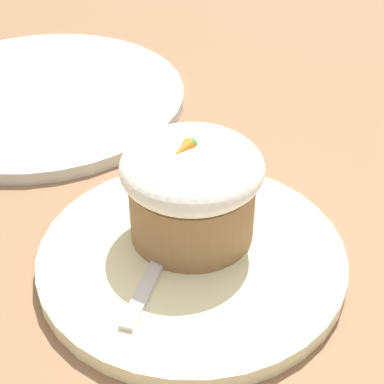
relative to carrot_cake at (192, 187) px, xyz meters
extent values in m
plane|color=#846042|center=(0.02, 0.01, -0.06)|extent=(4.00, 4.00, 0.00)
cylinder|color=beige|center=(0.02, 0.01, -0.05)|extent=(0.23, 0.23, 0.01)
cylinder|color=olive|center=(0.00, 0.00, -0.02)|extent=(0.09, 0.09, 0.05)
ellipsoid|color=white|center=(0.00, 0.00, 0.02)|extent=(0.10, 0.10, 0.04)
cone|color=orange|center=(0.01, 0.00, 0.04)|extent=(0.02, 0.01, 0.01)
sphere|color=green|center=(0.00, 0.00, 0.04)|extent=(0.01, 0.01, 0.01)
cube|color=silver|center=(0.06, 0.02, -0.04)|extent=(0.08, 0.04, 0.00)
ellipsoid|color=silver|center=(0.02, -0.01, -0.04)|extent=(0.05, 0.04, 0.01)
cylinder|color=silver|center=(-0.07, -0.26, -0.05)|extent=(0.30, 0.30, 0.01)
camera|label=1|loc=(0.28, 0.24, 0.27)|focal=60.00mm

